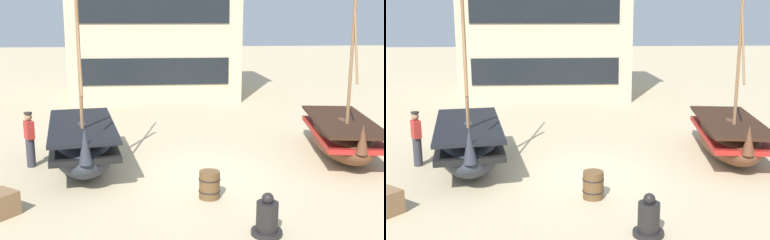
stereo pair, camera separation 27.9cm
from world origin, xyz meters
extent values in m
plane|color=#CCB78E|center=(0.00, 0.00, 0.00)|extent=(120.00, 120.00, 0.00)
ellipsoid|color=#2D333D|center=(-3.29, 1.00, 0.68)|extent=(2.60, 5.17, 1.36)
cube|color=black|center=(-3.29, 1.00, 0.85)|extent=(2.59, 4.98, 0.16)
cube|color=black|center=(-3.29, 1.00, 1.31)|extent=(2.64, 5.09, 0.10)
cone|color=#2D333D|center=(-2.91, -1.34, 1.29)|extent=(0.42, 0.42, 0.95)
cylinder|color=olive|center=(-3.19, 0.39, 3.25)|extent=(0.10, 0.10, 4.60)
cylinder|color=olive|center=(-3.19, 0.39, 4.32)|extent=(0.48, 2.50, 3.76)
cube|color=olive|center=(-3.35, 1.37, 1.16)|extent=(1.73, 0.44, 0.06)
ellipsoid|color=brown|center=(4.96, 1.57, 0.60)|extent=(2.54, 5.17, 1.21)
cube|color=red|center=(4.96, 1.57, 0.75)|extent=(2.53, 4.98, 0.14)
cube|color=#351E13|center=(4.96, 1.57, 1.16)|extent=(2.58, 5.08, 0.08)
cone|color=brown|center=(4.58, -0.78, 1.15)|extent=(0.41, 0.41, 0.84)
cylinder|color=olive|center=(4.86, 0.95, 3.50)|extent=(0.10, 0.10, 5.32)
cylinder|color=olive|center=(4.86, 0.95, 4.67)|extent=(0.34, 1.69, 4.24)
cube|color=olive|center=(5.02, 1.93, 1.02)|extent=(1.69, 0.43, 0.06)
cylinder|color=#33333D|center=(-4.88, 1.21, 0.44)|extent=(0.26, 0.26, 0.88)
cube|color=#B22D28|center=(-4.88, 1.21, 1.15)|extent=(0.37, 0.42, 0.54)
sphere|color=#A87A56|center=(-4.88, 1.21, 1.54)|extent=(0.22, 0.22, 0.22)
cylinder|color=#2D2823|center=(-4.88, 1.21, 1.66)|extent=(0.24, 0.24, 0.05)
cylinder|color=black|center=(1.11, -4.01, 0.05)|extent=(0.66, 0.66, 0.10)
cylinder|color=black|center=(1.11, -4.01, 0.41)|extent=(0.46, 0.46, 0.62)
sphere|color=black|center=(1.11, -4.01, 0.80)|extent=(0.25, 0.25, 0.25)
cylinder|color=brown|center=(0.18, -1.84, 0.35)|extent=(0.52, 0.52, 0.70)
torus|color=black|center=(0.18, -1.84, 0.50)|extent=(0.56, 0.56, 0.03)
torus|color=black|center=(0.18, -1.84, 0.20)|extent=(0.56, 0.56, 0.03)
cube|color=beige|center=(-0.90, 14.51, 4.65)|extent=(8.98, 6.02, 9.30)
cube|color=black|center=(-0.90, 11.47, 1.70)|extent=(7.54, 0.06, 1.36)
cube|color=black|center=(-0.90, 11.47, 4.80)|extent=(7.54, 0.06, 1.36)
camera|label=1|loc=(-1.31, -13.14, 4.48)|focal=44.89mm
camera|label=2|loc=(-1.03, -13.16, 4.48)|focal=44.89mm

